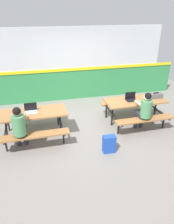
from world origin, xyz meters
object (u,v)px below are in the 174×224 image
object	(u,v)px
student_further	(145,109)
laptop_dark	(131,99)
student_nearer	(19,125)
laptop_silver	(31,110)
picnic_table_right	(135,105)
picnic_table_left	(33,118)
backpack_dark	(109,144)
toolbox_grey	(156,96)

from	to	relation	value
student_further	laptop_dark	xyz separation A→B (m)	(-0.14, 0.59, 0.08)
student_nearer	laptop_silver	world-z (taller)	student_nearer
student_further	laptop_dark	size ratio (longest dim) A/B	3.72
laptop_dark	student_further	bearing A→B (deg)	-76.84
picnic_table_right	student_nearer	world-z (taller)	student_nearer
picnic_table_left	picnic_table_right	xyz separation A→B (m)	(2.93, 0.13, 0.00)
laptop_dark	backpack_dark	distance (m)	1.75
student_further	laptop_silver	size ratio (longest dim) A/B	3.72
laptop_dark	toolbox_grey	world-z (taller)	laptop_dark
picnic_table_right	student_nearer	distance (m)	3.32
student_further	laptop_dark	distance (m)	0.61
picnic_table_left	laptop_dark	bearing A→B (deg)	3.33
student_nearer	laptop_silver	xyz separation A→B (m)	(0.28, 0.60, 0.08)
toolbox_grey	backpack_dark	distance (m)	2.30
student_nearer	backpack_dark	xyz separation A→B (m)	(2.05, -0.54, -0.49)
picnic_table_left	student_further	world-z (taller)	student_further
picnic_table_right	student_further	distance (m)	0.57
backpack_dark	student_nearer	bearing A→B (deg)	165.29
laptop_silver	toolbox_grey	xyz separation A→B (m)	(3.61, 0.11, 0.02)
laptop_silver	laptop_dark	xyz separation A→B (m)	(2.84, 0.13, 0.00)
laptop_dark	toolbox_grey	distance (m)	0.77
toolbox_grey	student_nearer	bearing A→B (deg)	-169.72
picnic_table_right	toolbox_grey	xyz separation A→B (m)	(0.65, 0.01, 0.24)
laptop_dark	toolbox_grey	size ratio (longest dim) A/B	0.81
student_nearer	backpack_dark	world-z (taller)	student_nearer
picnic_table_left	laptop_silver	size ratio (longest dim) A/B	5.47
backpack_dark	laptop_dark	bearing A→B (deg)	49.65
picnic_table_right	laptop_silver	xyz separation A→B (m)	(-2.96, -0.09, 0.21)
toolbox_grey	picnic_table_left	bearing A→B (deg)	-177.73
picnic_table_left	laptop_dark	xyz separation A→B (m)	(2.81, 0.16, 0.21)
picnic_table_left	toolbox_grey	bearing A→B (deg)	2.27
laptop_silver	toolbox_grey	world-z (taller)	laptop_silver
picnic_table_left	laptop_silver	distance (m)	0.22
picnic_table_right	student_nearer	xyz separation A→B (m)	(-3.24, -0.69, 0.13)
student_further	laptop_silver	xyz separation A→B (m)	(-2.98, 0.46, 0.08)
laptop_dark	picnic_table_right	bearing A→B (deg)	-15.78
picnic_table_right	laptop_silver	world-z (taller)	laptop_silver
backpack_dark	toolbox_grey	bearing A→B (deg)	33.95
student_further	backpack_dark	xyz separation A→B (m)	(-1.21, -0.67, -0.49)
picnic_table_right	student_further	xyz separation A→B (m)	(0.02, -0.56, 0.13)
student_nearer	student_further	bearing A→B (deg)	2.38
picnic_table_right	student_nearer	bearing A→B (deg)	-167.96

